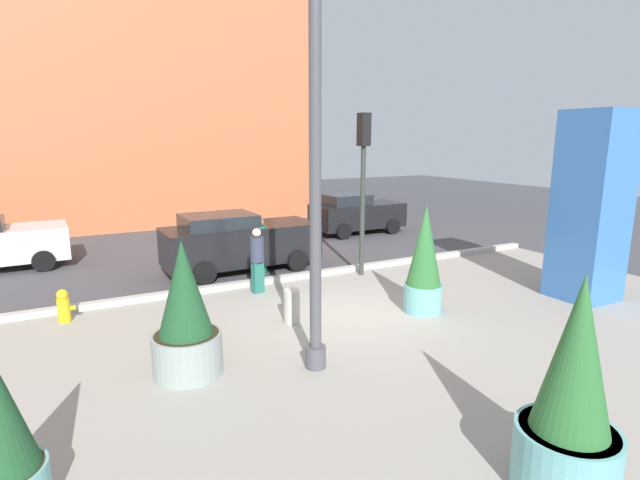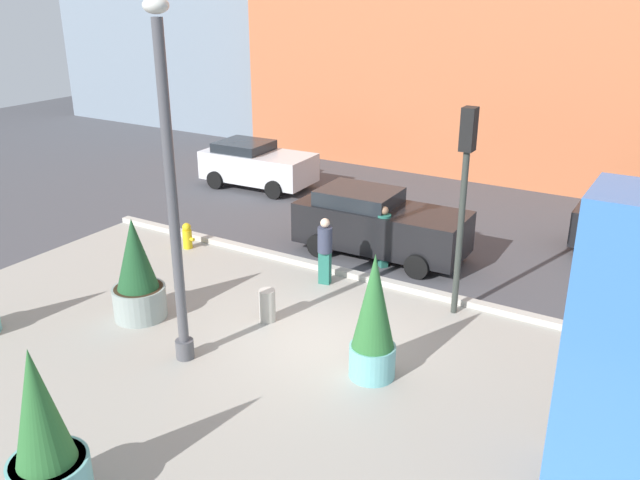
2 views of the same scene
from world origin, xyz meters
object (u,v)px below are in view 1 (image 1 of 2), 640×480
traffic_light_far_side (363,168)px  pedestrian_by_curb (257,257)px  car_far_lane (356,214)px  potted_plant_mid_plaza (424,262)px  fire_hydrant (64,306)px  potted_plant_curbside (185,317)px  concrete_bollard (292,306)px  car_curb_east (239,241)px  pedestrian_on_sidewalk (261,243)px  lamp_post (315,178)px  art_pillar_blue (591,207)px  potted_plant_near_left (571,403)px

traffic_light_far_side → pedestrian_by_curb: 3.96m
car_far_lane → pedestrian_by_curb: 8.76m
potted_plant_mid_plaza → fire_hydrant: (-7.35, 3.09, -0.83)m
potted_plant_curbside → concrete_bollard: size_ratio=3.11×
potted_plant_curbside → car_curb_east: (2.89, 6.00, -0.12)m
car_curb_east → pedestrian_on_sidewalk: bearing=-54.8°
pedestrian_on_sidewalk → potted_plant_mid_plaza: bearing=-66.0°
lamp_post → pedestrian_on_sidewalk: (1.33, 6.15, -2.39)m
art_pillar_blue → car_curb_east: bearing=136.2°
art_pillar_blue → lamp_post: bearing=-177.9°
potted_plant_near_left → traffic_light_far_side: size_ratio=0.55×
potted_plant_near_left → concrete_bollard: potted_plant_near_left is taller
car_curb_east → pedestrian_by_curb: 2.38m
car_curb_east → traffic_light_far_side: bearing=-35.8°
fire_hydrant → car_curb_east: car_curb_east is taller
car_curb_east → concrete_bollard: bearing=-94.5°
pedestrian_by_curb → art_pillar_blue: bearing=-30.4°
car_far_lane → pedestrian_by_curb: pedestrian_by_curb is taller
lamp_post → potted_plant_mid_plaza: bearing=21.3°
pedestrian_on_sidewalk → concrete_bollard: bearing=-101.6°
car_curb_east → potted_plant_near_left: bearing=-88.8°
fire_hydrant → pedestrian_by_curb: bearing=-0.0°
pedestrian_by_curb → fire_hydrant: bearing=180.0°
pedestrian_on_sidewalk → potted_plant_curbside: bearing=-122.2°
fire_hydrant → potted_plant_near_left: bearing=-59.4°
car_far_lane → pedestrian_on_sidewalk: car_far_lane is taller
concrete_bollard → lamp_post: bearing=-103.4°
lamp_post → concrete_bollard: (0.51, 2.11, -2.93)m
traffic_light_far_side → pedestrian_on_sidewalk: size_ratio=2.80×
lamp_post → potted_plant_mid_plaza: size_ratio=2.70×
lamp_post → fire_hydrant: size_ratio=9.04×
fire_hydrant → car_far_lane: car_far_lane is taller
potted_plant_mid_plaza → potted_plant_curbside: size_ratio=1.08×
fire_hydrant → car_far_lane: (11.04, 5.79, 0.48)m
potted_plant_curbside → concrete_bollard: (2.53, 1.31, -0.65)m
art_pillar_blue → car_curb_east: (-6.81, 6.52, -1.41)m
concrete_bollard → potted_plant_curbside: bearing=-152.6°
lamp_post → potted_plant_mid_plaza: lamp_post is taller
fire_hydrant → traffic_light_far_side: (7.76, 0.18, 2.77)m
car_far_lane → pedestrian_on_sidewalk: bearing=-145.0°
lamp_post → car_curb_east: size_ratio=1.46×
potted_plant_near_left → potted_plant_mid_plaza: potted_plant_near_left is taller
car_far_lane → pedestrian_by_curb: bearing=-138.6°
traffic_light_far_side → car_curb_east: 4.34m
concrete_bollard → car_far_lane: (6.66, 8.12, 0.47)m
fire_hydrant → traffic_light_far_side: 8.24m
fire_hydrant → car_far_lane: 12.48m
car_far_lane → art_pillar_blue: bearing=-87.0°
potted_plant_near_left → pedestrian_by_curb: (-0.51, 8.43, -0.14)m
potted_plant_curbside → fire_hydrant: bearing=117.0°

